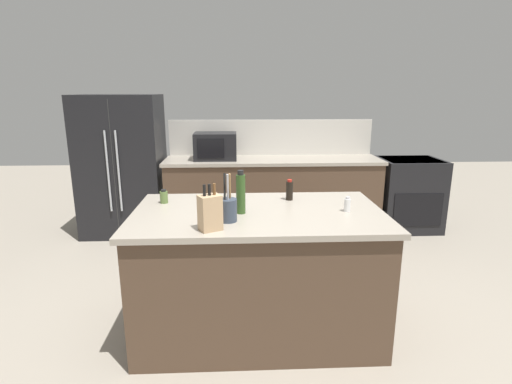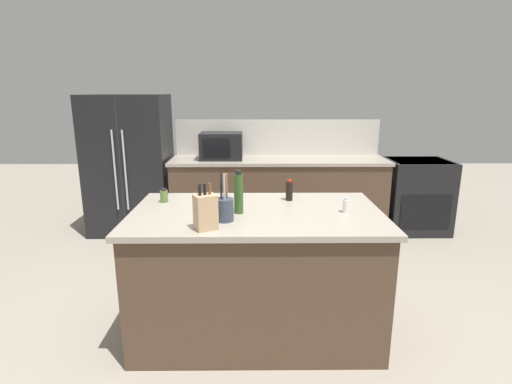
{
  "view_description": "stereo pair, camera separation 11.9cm",
  "coord_description": "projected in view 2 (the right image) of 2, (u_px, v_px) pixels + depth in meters",
  "views": [
    {
      "loc": [
        -0.14,
        -2.71,
        1.78
      ],
      "look_at": [
        0.0,
        0.35,
        0.99
      ],
      "focal_mm": 28.0,
      "sensor_mm": 36.0,
      "label": 1
    },
    {
      "loc": [
        -0.02,
        -2.72,
        1.78
      ],
      "look_at": [
        0.0,
        0.35,
        0.99
      ],
      "focal_mm": 28.0,
      "sensor_mm": 36.0,
      "label": 2
    }
  ],
  "objects": [
    {
      "name": "kitchen_island",
      "position": [
        256.0,
        271.0,
        2.96
      ],
      "size": [
        1.78,
        1.03,
        0.94
      ],
      "color": "#4C3828",
      "rests_on": "ground_plane"
    },
    {
      "name": "range_oven",
      "position": [
        416.0,
        195.0,
        5.1
      ],
      "size": [
        0.76,
        0.65,
        0.92
      ],
      "color": "black",
      "rests_on": "ground_plane"
    },
    {
      "name": "salt_shaker",
      "position": [
        346.0,
        206.0,
        2.79
      ],
      "size": [
        0.05,
        0.05,
        0.11
      ],
      "color": "silver",
      "rests_on": "kitchen_island"
    },
    {
      "name": "wall_backsplash",
      "position": [
        278.0,
        137.0,
        5.22
      ],
      "size": [
        2.65,
        0.03,
        0.46
      ],
      "primitive_type": "cube",
      "color": "beige",
      "rests_on": "back_counter_run"
    },
    {
      "name": "back_counter_run",
      "position": [
        278.0,
        195.0,
        5.09
      ],
      "size": [
        2.69,
        0.66,
        0.94
      ],
      "color": "#4C3828",
      "rests_on": "ground_plane"
    },
    {
      "name": "ground_plane",
      "position": [
        256.0,
        328.0,
        3.07
      ],
      "size": [
        14.0,
        14.0,
        0.0
      ],
      "primitive_type": "plane",
      "color": "gray"
    },
    {
      "name": "knife_block",
      "position": [
        206.0,
        212.0,
        2.44
      ],
      "size": [
        0.16,
        0.15,
        0.29
      ],
      "rotation": [
        0.0,
        0.0,
        0.48
      ],
      "color": "tan",
      "rests_on": "kitchen_island"
    },
    {
      "name": "spice_jar_oregano",
      "position": [
        164.0,
        196.0,
        3.06
      ],
      "size": [
        0.06,
        0.06,
        0.11
      ],
      "color": "#567038",
      "rests_on": "kitchen_island"
    },
    {
      "name": "olive_oil_bottle",
      "position": [
        239.0,
        193.0,
        2.76
      ],
      "size": [
        0.06,
        0.06,
        0.31
      ],
      "color": "#2D4C1E",
      "rests_on": "kitchen_island"
    },
    {
      "name": "utensil_crock",
      "position": [
        224.0,
        209.0,
        2.61
      ],
      "size": [
        0.12,
        0.12,
        0.32
      ],
      "color": "#333D4C",
      "rests_on": "kitchen_island"
    },
    {
      "name": "microwave",
      "position": [
        221.0,
        146.0,
        4.92
      ],
      "size": [
        0.51,
        0.39,
        0.33
      ],
      "color": "black",
      "rests_on": "back_counter_run"
    },
    {
      "name": "soy_sauce_bottle",
      "position": [
        289.0,
        191.0,
        3.1
      ],
      "size": [
        0.05,
        0.05,
        0.16
      ],
      "color": "black",
      "rests_on": "kitchen_island"
    },
    {
      "name": "refrigerator",
      "position": [
        130.0,
        165.0,
        5.03
      ],
      "size": [
        0.98,
        0.75,
        1.72
      ],
      "color": "black",
      "rests_on": "ground_plane"
    }
  ]
}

